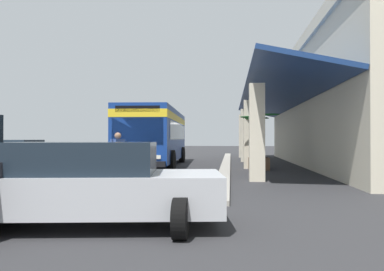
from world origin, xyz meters
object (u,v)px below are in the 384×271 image
at_px(potted_palm, 259,157).
at_px(transit_bus, 156,133).
at_px(pedestrian, 118,154).
at_px(parked_sedan_white, 22,151).
at_px(parked_sedan_silver, 91,184).

bearing_deg(potted_palm, transit_bus, -113.24).
bearing_deg(pedestrian, parked_sedan_white, -136.65).
relative_size(parked_sedan_white, potted_palm, 1.58).
bearing_deg(pedestrian, parked_sedan_silver, 12.81).
height_order(transit_bus, potted_palm, transit_bus).
relative_size(transit_bus, parked_sedan_white, 2.56).
xyz_separation_m(parked_sedan_white, pedestrian, (9.40, 8.88, 0.25)).
relative_size(parked_sedan_silver, potted_palm, 1.64).
bearing_deg(pedestrian, potted_palm, 138.16).
height_order(parked_sedan_white, parked_sedan_silver, same).
bearing_deg(potted_palm, pedestrian, -41.84).
xyz_separation_m(parked_sedan_white, parked_sedan_silver, (16.38, 10.46, 0.00)).
distance_m(parked_sedan_silver, potted_palm, 13.53).
distance_m(transit_bus, potted_palm, 6.27).
distance_m(transit_bus, parked_sedan_silver, 15.57).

